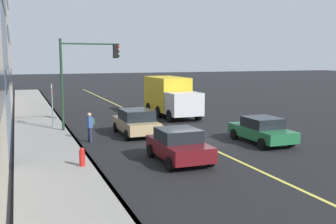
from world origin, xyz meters
The scene contains 12 objects.
ground centered at (0.00, 0.00, 0.00)m, with size 200.00×200.00×0.00m, color black.
sidewalk_slab centered at (0.00, 7.88, 0.07)m, with size 80.00×3.29×0.15m, color gray.
curb_edge centered at (0.00, 6.31, 0.07)m, with size 80.00×0.16×0.15m, color slate.
lane_stripe_center centered at (0.00, 0.00, 0.01)m, with size 80.00×0.16×0.01m, color #D8CC4C.
car_tan centered at (3.27, 2.59, 0.81)m, with size 4.15×2.08×1.58m.
car_green centered at (-1.38, -3.21, 0.73)m, with size 4.20×2.00×1.44m.
car_maroon centered at (-3.36, 2.55, 0.76)m, with size 3.82×2.07×1.50m.
truck_yellow centered at (9.95, -2.23, 1.64)m, with size 7.07×2.56×3.10m.
pedestrian_with_backpack centered at (2.29, 5.55, 0.96)m, with size 0.43×0.42×1.65m.
traffic_light_mast centered at (5.71, 5.23, 3.98)m, with size 0.28×3.79×5.83m.
street_sign_post centered at (7.19, 7.14, 1.77)m, with size 0.60×0.08×3.01m.
fire_hydrant centered at (-3.09, 6.83, 0.47)m, with size 0.24×0.24×0.94m.
Camera 1 is at (-19.42, 9.26, 4.66)m, focal length 42.16 mm.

